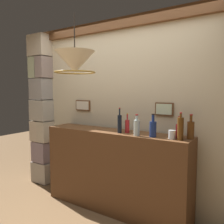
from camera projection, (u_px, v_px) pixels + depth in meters
name	position (u px, v px, depth m)	size (l,w,h in m)	color
panelled_rear_partition	(125.00, 107.00, 3.20)	(3.24, 0.15, 2.54)	beige
stone_pillar	(43.00, 110.00, 3.95)	(0.36, 0.30, 2.48)	#ADA69A
bar_shelf_unit	(114.00, 171.00, 3.05)	(1.99, 0.40, 1.06)	brown
liquor_bottle_whiskey	(179.00, 131.00, 2.54)	(0.08, 0.08, 0.24)	maroon
liquor_bottle_rum	(153.00, 128.00, 2.60)	(0.08, 0.08, 0.26)	navy
liquor_bottle_mezcal	(127.00, 126.00, 2.86)	(0.06, 0.06, 0.24)	#A62023
liquor_bottle_brandy	(120.00, 123.00, 2.85)	(0.05, 0.05, 0.31)	black
liquor_bottle_gin	(137.00, 127.00, 2.67)	(0.07, 0.07, 0.25)	#B3C7C4
liquor_bottle_bourbon	(180.00, 128.00, 2.43)	(0.07, 0.07, 0.30)	#5C3613
liquor_bottle_amaro	(191.00, 130.00, 2.50)	(0.07, 0.07, 0.27)	brown
glass_tumbler_rocks	(172.00, 135.00, 2.50)	(0.08, 0.08, 0.10)	silver
pendant_lamp	(75.00, 63.00, 2.31)	(0.41, 0.41, 0.58)	#EFE5C6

